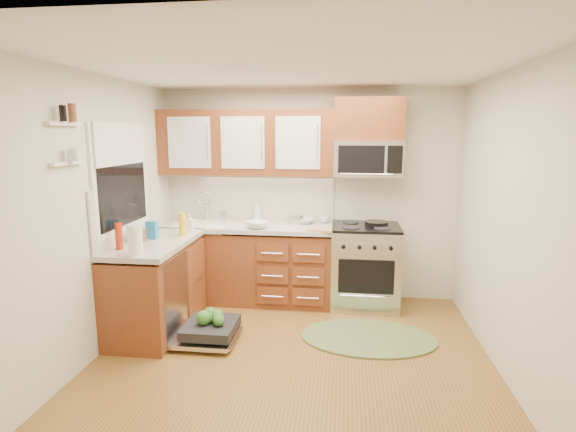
# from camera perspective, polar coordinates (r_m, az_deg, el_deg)

# --- Properties ---
(floor) EXTENTS (3.50, 3.50, 0.00)m
(floor) POSITION_cam_1_polar(r_m,az_deg,el_deg) (4.15, 0.47, -18.04)
(floor) COLOR brown
(floor) RESTS_ON ground
(ceiling) EXTENTS (3.50, 3.50, 0.00)m
(ceiling) POSITION_cam_1_polar(r_m,az_deg,el_deg) (3.68, 0.53, 18.60)
(ceiling) COLOR white
(ceiling) RESTS_ON ground
(wall_back) EXTENTS (3.50, 0.04, 2.50)m
(wall_back) POSITION_cam_1_polar(r_m,az_deg,el_deg) (5.44, 2.66, 2.72)
(wall_back) COLOR beige
(wall_back) RESTS_ON ground
(wall_front) EXTENTS (3.50, 0.04, 2.50)m
(wall_front) POSITION_cam_1_polar(r_m,az_deg,el_deg) (2.05, -5.34, -10.31)
(wall_front) COLOR beige
(wall_front) RESTS_ON ground
(wall_left) EXTENTS (0.04, 3.50, 2.50)m
(wall_left) POSITION_cam_1_polar(r_m,az_deg,el_deg) (4.29, -23.42, -0.20)
(wall_left) COLOR beige
(wall_left) RESTS_ON ground
(wall_right) EXTENTS (0.04, 3.50, 2.50)m
(wall_right) POSITION_cam_1_polar(r_m,az_deg,el_deg) (3.92, 26.80, -1.37)
(wall_right) COLOR beige
(wall_right) RESTS_ON ground
(base_cabinet_back) EXTENTS (2.05, 0.60, 0.85)m
(base_cabinet_back) POSITION_cam_1_polar(r_m,az_deg,el_deg) (5.43, -5.37, -6.25)
(base_cabinet_back) COLOR #5A2114
(base_cabinet_back) RESTS_ON ground
(base_cabinet_left) EXTENTS (0.60, 1.25, 0.85)m
(base_cabinet_left) POSITION_cam_1_polar(r_m,az_deg,el_deg) (4.81, -16.39, -8.84)
(base_cabinet_left) COLOR #5A2114
(base_cabinet_left) RESTS_ON ground
(countertop_back) EXTENTS (2.07, 0.64, 0.05)m
(countertop_back) POSITION_cam_1_polar(r_m,az_deg,el_deg) (5.30, -5.48, -1.35)
(countertop_back) COLOR #A7A098
(countertop_back) RESTS_ON base_cabinet_back
(countertop_left) EXTENTS (0.64, 1.27, 0.05)m
(countertop_left) POSITION_cam_1_polar(r_m,az_deg,el_deg) (4.67, -16.57, -3.34)
(countertop_left) COLOR #A7A098
(countertop_left) RESTS_ON base_cabinet_left
(backsplash_back) EXTENTS (2.05, 0.02, 0.57)m
(backsplash_back) POSITION_cam_1_polar(r_m,az_deg,el_deg) (5.53, -4.87, 2.41)
(backsplash_back) COLOR #BBB6A8
(backsplash_back) RESTS_ON ground
(backsplash_left) EXTENTS (0.02, 1.25, 0.57)m
(backsplash_left) POSITION_cam_1_polar(r_m,az_deg,el_deg) (4.74, -20.03, 0.48)
(backsplash_left) COLOR #BBB6A8
(backsplash_left) RESTS_ON ground
(upper_cabinets) EXTENTS (2.05, 0.35, 0.75)m
(upper_cabinets) POSITION_cam_1_polar(r_m,az_deg,el_deg) (5.32, -5.34, 9.28)
(upper_cabinets) COLOR #5A2114
(upper_cabinets) RESTS_ON ground
(cabinet_over_mw) EXTENTS (0.76, 0.35, 0.47)m
(cabinet_over_mw) POSITION_cam_1_polar(r_m,az_deg,el_deg) (5.21, 10.24, 12.00)
(cabinet_over_mw) COLOR #5A2114
(cabinet_over_mw) RESTS_ON ground
(range) EXTENTS (0.76, 0.64, 0.95)m
(range) POSITION_cam_1_polar(r_m,az_deg,el_deg) (5.28, 9.74, -6.27)
(range) COLOR silver
(range) RESTS_ON ground
(microwave) EXTENTS (0.76, 0.38, 0.40)m
(microwave) POSITION_cam_1_polar(r_m,az_deg,el_deg) (5.19, 10.10, 7.20)
(microwave) COLOR silver
(microwave) RESTS_ON ground
(sink) EXTENTS (0.62, 0.50, 0.26)m
(sink) POSITION_cam_1_polar(r_m,az_deg,el_deg) (5.44, -10.91, -2.26)
(sink) COLOR white
(sink) RESTS_ON ground
(dishwasher) EXTENTS (0.70, 0.60, 0.20)m
(dishwasher) POSITION_cam_1_polar(r_m,az_deg,el_deg) (4.53, -10.27, -14.21)
(dishwasher) COLOR silver
(dishwasher) RESTS_ON ground
(window) EXTENTS (0.03, 1.05, 1.05)m
(window) POSITION_cam_1_polar(r_m,az_deg,el_deg) (4.67, -20.43, 4.53)
(window) COLOR white
(window) RESTS_ON ground
(window_blind) EXTENTS (0.02, 0.96, 0.40)m
(window_blind) POSITION_cam_1_polar(r_m,az_deg,el_deg) (4.64, -20.41, 8.59)
(window_blind) COLOR white
(window_blind) RESTS_ON ground
(shelf_upper) EXTENTS (0.04, 0.40, 0.03)m
(shelf_upper) POSITION_cam_1_polar(r_m,az_deg,el_deg) (3.91, -26.51, 10.44)
(shelf_upper) COLOR white
(shelf_upper) RESTS_ON ground
(shelf_lower) EXTENTS (0.04, 0.40, 0.03)m
(shelf_lower) POSITION_cam_1_polar(r_m,az_deg,el_deg) (3.92, -26.16, 6.06)
(shelf_lower) COLOR white
(shelf_lower) RESTS_ON ground
(rug) EXTENTS (1.46, 1.08, 0.02)m
(rug) POSITION_cam_1_polar(r_m,az_deg,el_deg) (4.62, 10.17, -14.95)
(rug) COLOR #606E3F
(rug) RESTS_ON ground
(skillet) EXTENTS (0.32, 0.32, 0.05)m
(skillet) POSITION_cam_1_polar(r_m,az_deg,el_deg) (5.18, 11.14, -0.94)
(skillet) COLOR black
(skillet) RESTS_ON range
(stock_pot) EXTENTS (0.19, 0.19, 0.11)m
(stock_pot) POSITION_cam_1_polar(r_m,az_deg,el_deg) (5.30, 1.04, -0.42)
(stock_pot) COLOR silver
(stock_pot) RESTS_ON countertop_back
(cutting_board) EXTENTS (0.34, 0.26, 0.02)m
(cutting_board) POSITION_cam_1_polar(r_m,az_deg,el_deg) (4.96, 4.22, -1.73)
(cutting_board) COLOR #AD7D4F
(cutting_board) RESTS_ON countertop_back
(canister) EXTENTS (0.10, 0.10, 0.15)m
(canister) POSITION_cam_1_polar(r_m,az_deg,el_deg) (5.39, -8.25, -0.13)
(canister) COLOR silver
(canister) RESTS_ON countertop_back
(paper_towel_roll) EXTENTS (0.16, 0.16, 0.27)m
(paper_towel_roll) POSITION_cam_1_polar(r_m,az_deg,el_deg) (4.13, -18.83, -2.94)
(paper_towel_roll) COLOR white
(paper_towel_roll) RESTS_ON countertop_left
(mustard_bottle) EXTENTS (0.10, 0.10, 0.24)m
(mustard_bottle) POSITION_cam_1_polar(r_m,az_deg,el_deg) (4.82, -13.26, -1.01)
(mustard_bottle) COLOR gold
(mustard_bottle) RESTS_ON countertop_left
(red_bottle) EXTENTS (0.09, 0.09, 0.25)m
(red_bottle) POSITION_cam_1_polar(r_m,az_deg,el_deg) (4.40, -20.68, -2.41)
(red_bottle) COLOR #AD270E
(red_bottle) RESTS_ON countertop_left
(wooden_box) EXTENTS (0.15, 0.13, 0.13)m
(wooden_box) POSITION_cam_1_polar(r_m,az_deg,el_deg) (4.66, -18.49, -2.37)
(wooden_box) COLOR brown
(wooden_box) RESTS_ON countertop_left
(blue_carton) EXTENTS (0.12, 0.08, 0.18)m
(blue_carton) POSITION_cam_1_polar(r_m,az_deg,el_deg) (4.75, -16.87, -1.70)
(blue_carton) COLOR #297FC0
(blue_carton) RESTS_ON countertop_left
(bowl_a) EXTENTS (0.29, 0.29, 0.06)m
(bowl_a) POSITION_cam_1_polar(r_m,az_deg,el_deg) (5.34, 1.96, -0.61)
(bowl_a) COLOR #999999
(bowl_a) RESTS_ON countertop_back
(bowl_b) EXTENTS (0.32, 0.32, 0.08)m
(bowl_b) POSITION_cam_1_polar(r_m,az_deg,el_deg) (5.07, -3.95, -1.11)
(bowl_b) COLOR #999999
(bowl_b) RESTS_ON countertop_back
(cup) EXTENTS (0.12, 0.12, 0.09)m
(cup) POSITION_cam_1_polar(r_m,az_deg,el_deg) (5.37, 4.68, -0.45)
(cup) COLOR #999999
(cup) RESTS_ON countertop_back
(soap_bottle_a) EXTENTS (0.13, 0.13, 0.27)m
(soap_bottle_a) POSITION_cam_1_polar(r_m,az_deg,el_deg) (5.48, -3.93, 0.77)
(soap_bottle_a) COLOR #999999
(soap_bottle_a) RESTS_ON countertop_back
(soap_bottle_b) EXTENTS (0.09, 0.09, 0.18)m
(soap_bottle_b) POSITION_cam_1_polar(r_m,az_deg,el_deg) (5.06, -12.34, -0.78)
(soap_bottle_b) COLOR #999999
(soap_bottle_b) RESTS_ON countertop_left
(soap_bottle_c) EXTENTS (0.16, 0.16, 0.17)m
(soap_bottle_c) POSITION_cam_1_polar(r_m,az_deg,el_deg) (4.71, -18.69, -1.98)
(soap_bottle_c) COLOR #999999
(soap_bottle_c) RESTS_ON countertop_left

